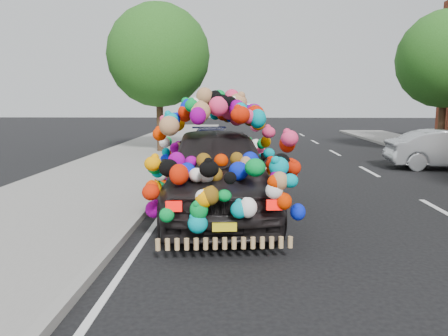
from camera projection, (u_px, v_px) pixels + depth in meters
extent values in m
plane|color=black|center=(263.00, 210.00, 8.90)|extent=(100.00, 100.00, 0.00)
cube|color=gray|center=(55.00, 205.00, 9.04)|extent=(4.00, 60.00, 0.12)
cube|color=gray|center=(149.00, 206.00, 8.97)|extent=(0.15, 60.00, 0.13)
cylinder|color=#332114|center=(160.00, 121.00, 18.21)|extent=(0.28, 0.28, 2.73)
sphere|color=#1E4C14|center=(159.00, 56.00, 17.80)|extent=(4.20, 4.20, 4.20)
cylinder|color=#332114|center=(441.00, 122.00, 18.30)|extent=(0.28, 0.28, 2.64)
sphere|color=#1E4C14|center=(446.00, 59.00, 17.91)|extent=(4.00, 4.00, 4.00)
imported|color=black|center=(217.00, 171.00, 8.46)|extent=(2.49, 5.21, 1.72)
cube|color=red|center=(174.00, 206.00, 5.92)|extent=(0.22, 0.08, 0.14)
cube|color=red|center=(274.00, 205.00, 6.00)|extent=(0.22, 0.08, 0.14)
cube|color=yellow|center=(224.00, 227.00, 6.00)|extent=(0.34, 0.07, 0.12)
imported|color=black|center=(212.00, 144.00, 16.24)|extent=(2.13, 4.26, 1.19)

